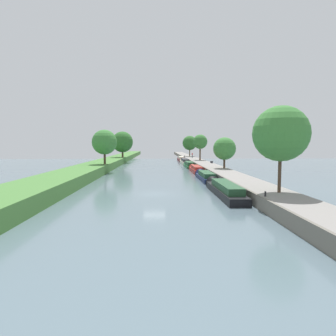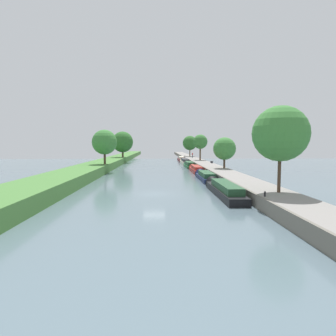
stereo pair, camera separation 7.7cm
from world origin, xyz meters
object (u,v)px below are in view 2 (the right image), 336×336
(narrowboat_navy, at_px, (205,176))
(park_bench, at_px, (212,162))
(mooring_bollard_far, at_px, (185,156))
(mooring_bollard_near, at_px, (265,194))
(narrowboat_black, at_px, (223,189))
(narrowboat_cream, at_px, (185,161))
(narrowboat_maroon, at_px, (181,159))
(person_walking, at_px, (192,155))
(narrowboat_red, at_px, (196,169))
(narrowboat_green, at_px, (189,165))

(narrowboat_navy, bearing_deg, park_bench, 77.15)
(mooring_bollard_far, bearing_deg, park_bench, -84.39)
(mooring_bollard_near, relative_size, mooring_bollard_far, 1.00)
(narrowboat_black, height_order, mooring_bollard_near, mooring_bollard_near)
(narrowboat_black, xyz_separation_m, mooring_bollard_near, (1.89, -7.78, 0.79))
(narrowboat_black, relative_size, narrowboat_cream, 0.97)
(narrowboat_maroon, height_order, park_bench, park_bench)
(person_walking, distance_m, mooring_bollard_far, 6.55)
(narrowboat_red, bearing_deg, mooring_bollard_near, -87.31)
(narrowboat_red, distance_m, narrowboat_cream, 25.05)
(narrowboat_cream, bearing_deg, narrowboat_navy, -90.04)
(mooring_bollard_far, xyz_separation_m, park_bench, (3.38, -34.38, 0.12))
(narrowboat_cream, height_order, park_bench, park_bench)
(narrowboat_navy, xyz_separation_m, park_bench, (5.12, 22.43, 0.99))
(narrowboat_navy, bearing_deg, narrowboat_maroon, 90.01)
(narrowboat_navy, bearing_deg, mooring_bollard_far, 88.24)
(narrowboat_black, distance_m, narrowboat_navy, 14.20)
(person_walking, distance_m, mooring_bollard_near, 72.61)
(person_walking, bearing_deg, mooring_bollard_near, -91.56)
(narrowboat_black, height_order, narrowboat_maroon, narrowboat_maroon)
(narrowboat_cream, distance_m, mooring_bollard_near, 59.81)
(mooring_bollard_near, height_order, mooring_bollard_far, same)
(narrowboat_black, xyz_separation_m, person_walking, (3.87, 64.80, 1.43))
(person_walking, xyz_separation_m, mooring_bollard_near, (-1.98, -72.58, -0.65))
(narrowboat_green, xyz_separation_m, narrowboat_cream, (0.12, 13.11, 0.06))
(narrowboat_green, height_order, mooring_bollard_far, mooring_bollard_far)
(narrowboat_navy, distance_m, mooring_bollard_near, 22.06)
(narrowboat_maroon, distance_m, person_walking, 4.08)
(person_walking, height_order, mooring_bollard_near, person_walking)
(narrowboat_red, relative_size, narrowboat_cream, 0.83)
(person_walking, height_order, park_bench, person_walking)
(mooring_bollard_near, bearing_deg, mooring_bollard_far, 90.00)
(narrowboat_navy, distance_m, narrowboat_cream, 37.80)
(narrowboat_maroon, xyz_separation_m, park_bench, (5.13, -29.02, 0.90))
(narrowboat_cream, height_order, mooring_bollard_near, mooring_bollard_near)
(narrowboat_black, height_order, park_bench, park_bench)
(narrowboat_cream, bearing_deg, narrowboat_maroon, 90.14)
(narrowboat_navy, relative_size, person_walking, 6.74)
(mooring_bollard_near, xyz_separation_m, mooring_bollard_far, (0.00, 78.79, 0.00))
(narrowboat_black, xyz_separation_m, narrowboat_red, (0.26, 26.96, -0.07))
(narrowboat_black, bearing_deg, narrowboat_red, 89.45)
(narrowboat_green, bearing_deg, narrowboat_black, -90.08)
(narrowboat_navy, xyz_separation_m, mooring_bollard_near, (1.74, -21.98, 0.87))
(narrowboat_maroon, height_order, mooring_bollard_near, mooring_bollard_near)
(narrowboat_green, xyz_separation_m, mooring_bollard_far, (1.84, 32.12, 0.83))
(narrowboat_navy, height_order, narrowboat_green, narrowboat_green)
(narrowboat_red, bearing_deg, mooring_bollard_far, 87.88)
(mooring_bollard_far, bearing_deg, mooring_bollard_near, -90.00)
(mooring_bollard_far, bearing_deg, narrowboat_red, -92.12)
(narrowboat_green, xyz_separation_m, mooring_bollard_near, (1.84, -46.67, 0.83))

